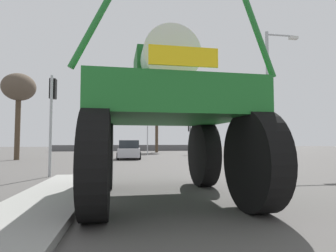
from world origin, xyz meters
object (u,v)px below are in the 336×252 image
at_px(traffic_signal_near_left, 52,103).
at_px(traffic_signal_far_right, 189,131).
at_px(streetlight_near_right, 271,91).
at_px(bare_tree_left, 19,89).
at_px(traffic_signal_near_right, 241,121).
at_px(sedan_ahead, 129,150).
at_px(bare_tree_far_center, 157,108).
at_px(traffic_signal_far_left, 147,127).
at_px(bare_tree_right, 248,104).
at_px(oversize_sprayer, 165,117).

distance_m(traffic_signal_near_left, traffic_signal_far_right, 19.75).
xyz_separation_m(traffic_signal_near_left, streetlight_near_right, (11.00, 2.18, 1.24)).
height_order(traffic_signal_near_left, bare_tree_left, bare_tree_left).
bearing_deg(traffic_signal_near_right, sedan_ahead, 114.17).
relative_size(sedan_ahead, bare_tree_left, 0.62).
bearing_deg(traffic_signal_near_left, bare_tree_far_center, 73.42).
bearing_deg(sedan_ahead, traffic_signal_far_left, -15.97).
xyz_separation_m(bare_tree_right, bare_tree_far_center, (-7.14, 11.83, 0.94)).
relative_size(sedan_ahead, traffic_signal_far_left, 1.01).
distance_m(streetlight_near_right, bare_tree_far_center, 21.89).
height_order(sedan_ahead, bare_tree_right, bare_tree_right).
distance_m(traffic_signal_far_right, bare_tree_far_center, 7.89).
distance_m(oversize_sprayer, bare_tree_far_center, 29.06).
bearing_deg(traffic_signal_far_right, bare_tree_left, -157.35).
distance_m(sedan_ahead, bare_tree_far_center, 14.15).
relative_size(traffic_signal_far_left, bare_tree_left, 0.61).
bearing_deg(oversize_sprayer, bare_tree_left, 28.75).
height_order(traffic_signal_far_left, traffic_signal_far_right, traffic_signal_far_left).
distance_m(oversize_sprayer, traffic_signal_near_left, 6.47).
height_order(streetlight_near_right, bare_tree_left, streetlight_near_right).
relative_size(traffic_signal_far_right, bare_tree_far_center, 0.46).
distance_m(traffic_signal_near_right, bare_tree_far_center, 23.92).
relative_size(traffic_signal_far_right, streetlight_near_right, 0.45).
height_order(sedan_ahead, traffic_signal_near_left, traffic_signal_near_left).
bearing_deg(sedan_ahead, oversize_sprayer, -175.65).
relative_size(streetlight_near_right, bare_tree_left, 1.13).
relative_size(traffic_signal_near_left, traffic_signal_far_right, 1.19).
distance_m(oversize_sprayer, traffic_signal_far_left, 22.14).
height_order(bare_tree_right, bare_tree_far_center, bare_tree_far_center).
bearing_deg(bare_tree_right, traffic_signal_far_left, 149.37).
xyz_separation_m(oversize_sprayer, streetlight_near_right, (7.01, 7.18, 2.21)).
relative_size(bare_tree_left, bare_tree_right, 1.05).
xyz_separation_m(streetlight_near_right, bare_tree_left, (-16.27, 8.58, 1.24)).
relative_size(traffic_signal_near_left, bare_tree_far_center, 0.55).
bearing_deg(bare_tree_far_center, streetlight_near_right, -79.55).
bearing_deg(sedan_ahead, traffic_signal_near_right, -153.86).
xyz_separation_m(oversize_sprayer, traffic_signal_far_right, (5.90, 22.09, 0.48)).
height_order(oversize_sprayer, sedan_ahead, oversize_sprayer).
bearing_deg(bare_tree_left, bare_tree_far_center, 46.31).
xyz_separation_m(traffic_signal_far_right, streetlight_near_right, (1.11, -14.91, 1.74)).
xyz_separation_m(oversize_sprayer, traffic_signal_far_left, (1.31, 22.08, 0.97)).
relative_size(streetlight_near_right, bare_tree_right, 1.18).
height_order(traffic_signal_near_left, traffic_signal_far_right, traffic_signal_near_left).
distance_m(streetlight_near_right, bare_tree_left, 18.44).
relative_size(traffic_signal_near_left, bare_tree_left, 0.61).
height_order(oversize_sprayer, bare_tree_left, bare_tree_left).
bearing_deg(traffic_signal_near_right, bare_tree_left, 141.52).
relative_size(sedan_ahead, bare_tree_far_center, 0.55).
height_order(oversize_sprayer, traffic_signal_near_left, oversize_sprayer).
height_order(sedan_ahead, bare_tree_left, bare_tree_left).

